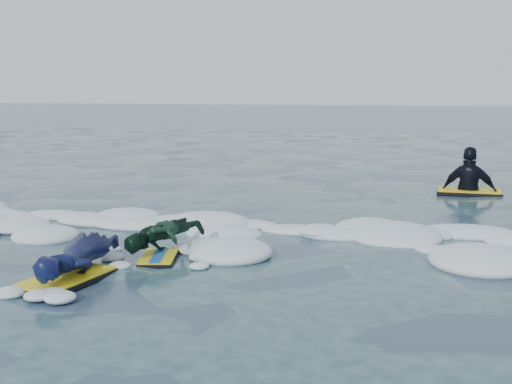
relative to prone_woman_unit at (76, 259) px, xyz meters
The scene contains 5 objects.
ground 1.70m from the prone_woman_unit, 42.61° to the left, with size 120.00×120.00×0.00m, color #1C2A44.
foam_band 2.51m from the prone_woman_unit, 60.29° to the left, with size 12.00×3.10×0.30m, color white, non-canonical shape.
prone_woman_unit is the anchor object (origin of this frame).
prone_child_unit 1.18m from the prone_woman_unit, 58.19° to the left, with size 0.97×1.22×0.42m.
waiting_rider_unit 7.96m from the prone_woman_unit, 53.89° to the left, with size 1.21×0.72×1.75m.
Camera 1 is at (2.05, -7.21, 2.03)m, focal length 45.00 mm.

